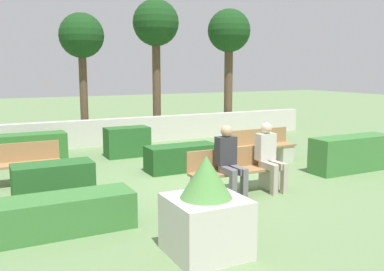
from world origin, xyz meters
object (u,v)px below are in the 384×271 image
person_seated_man (229,157)px  person_seated_woman (269,153)px  tree_center_left (82,39)px  tree_rightmost (229,35)px  planter_corner_left (206,213)px  tree_center_right (156,27)px  bench_left_side (8,170)px  bench_right_side (259,150)px  bench_front (238,175)px

person_seated_man → person_seated_woman: (0.93, -0.00, -0.01)m
tree_center_left → tree_rightmost: tree_rightmost is taller
person_seated_man → tree_rightmost: size_ratio=0.30×
person_seated_woman → planter_corner_left: 3.31m
person_seated_man → tree_center_left: bearing=97.5°
tree_center_right → tree_rightmost: 2.69m
person_seated_woman → bench_left_side: bearing=150.3°
person_seated_man → planter_corner_left: person_seated_man is taller
person_seated_woman → tree_center_left: 8.20m
bench_right_side → person_seated_woman: 2.50m
bench_right_side → planter_corner_left: size_ratio=1.51×
bench_right_side → tree_rightmost: size_ratio=0.43×
bench_right_side → person_seated_woman: size_ratio=1.47×
bench_front → planter_corner_left: (-1.93, -2.21, 0.22)m
bench_front → person_seated_man: bearing=-154.3°
bench_right_side → tree_center_right: tree_center_right is taller
bench_front → person_seated_woman: person_seated_woman is taller
bench_left_side → tree_center_right: (5.37, 5.00, 3.52)m
bench_right_side → bench_left_side: bearing=176.4°
tree_center_left → bench_right_side: bearing=-59.4°
bench_right_side → bench_front: bearing=-132.8°
bench_front → tree_center_left: (-1.28, 7.39, 3.02)m
bench_left_side → tree_rightmost: bearing=23.5°
tree_center_left → bench_front: bearing=-80.1°
person_seated_woman → person_seated_man: bearing=179.9°
tree_center_left → tree_rightmost: (5.23, -0.61, 0.26)m
bench_left_side → planter_corner_left: (2.08, -4.73, 0.21)m
tree_center_right → bench_left_side: bearing=-137.1°
person_seated_woman → planter_corner_left: (-2.57, -2.07, -0.19)m
tree_center_right → person_seated_man: bearing=-102.2°
planter_corner_left → tree_center_left: 10.03m
tree_rightmost → bench_front: bearing=-120.2°
bench_front → bench_left_side: bearing=147.9°
bench_left_side → person_seated_woman: bearing=-34.5°
person_seated_man → tree_center_right: size_ratio=0.28×
bench_left_side → bench_front: bearing=-36.9°
planter_corner_left → tree_center_right: (3.29, 9.73, 3.31)m
bench_front → tree_center_right: bearing=79.7°
bench_front → tree_center_left: bearing=99.9°
person_seated_man → tree_center_right: 8.42m
bench_right_side → tree_center_right: bearing=97.5°
bench_front → person_seated_man: person_seated_man is taller
tree_center_left → tree_center_right: size_ratio=0.87×
tree_center_left → bench_left_side: bearing=-119.1°
person_seated_woman → tree_center_right: tree_center_right is taller
person_seated_woman → tree_center_left: tree_center_left is taller
tree_center_right → tree_rightmost: tree_center_right is taller
person_seated_man → tree_center_right: (1.66, 7.65, 3.11)m
bench_left_side → tree_rightmost: (7.95, 4.27, 3.28)m
person_seated_woman → tree_rightmost: tree_rightmost is taller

